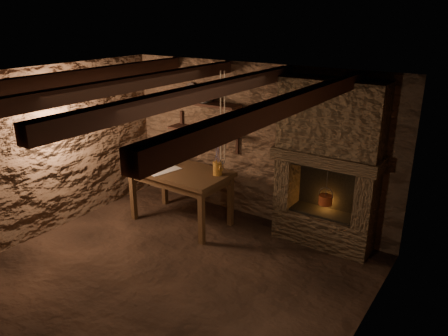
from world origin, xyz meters
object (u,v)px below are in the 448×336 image
Objects in this scene: wooden_bowl at (157,162)px; red_pot at (326,199)px; stoneware_jug at (218,162)px; iron_stockpot at (206,97)px; work_table at (181,194)px.

red_pot reaches higher than wooden_bowl.
iron_stockpot is at bearing 124.28° from stoneware_jug.
work_table is 2.16m from red_pot.
work_table is 1.54m from iron_stockpot.
wooden_bowl is 1.53× the size of iron_stockpot.
iron_stockpot is (-0.58, 0.52, 0.80)m from stoneware_jug.
red_pot is (2.08, -0.12, -1.16)m from iron_stockpot.
stoneware_jug is at bearing 15.26° from work_table.
stoneware_jug is 1.12m from iron_stockpot.
wooden_bowl reaches higher than work_table.
work_table is 2.81× the size of red_pot.
wooden_bowl is 1.26m from iron_stockpot.
wooden_bowl is (-0.46, -0.01, 0.44)m from work_table.
red_pot reaches higher than work_table.
stoneware_jug is (0.58, 0.14, 0.59)m from work_table.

